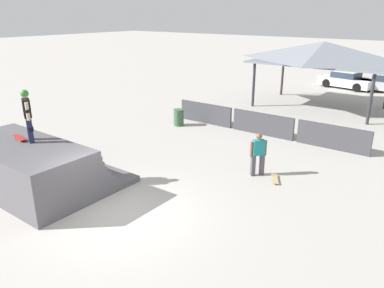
{
  "coord_description": "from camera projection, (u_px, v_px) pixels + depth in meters",
  "views": [
    {
      "loc": [
        7.47,
        -6.32,
        5.57
      ],
      "look_at": [
        -0.47,
        4.27,
        0.88
      ],
      "focal_mm": 35.0,
      "sensor_mm": 36.0,
      "label": 1
    }
  ],
  "objects": [
    {
      "name": "skater_on_deck",
      "position": [
        27.0,
        112.0,
        11.85
      ],
      "size": [
        0.71,
        0.46,
        1.69
      ],
      "rotation": [
        0.0,
        0.0,
        -0.46
      ],
      "color": "#1E2347",
      "rests_on": "quarter_pipe_ramp"
    },
    {
      "name": "quarter_pipe_ramp",
      "position": [
        32.0,
        167.0,
        12.33
      ],
      "size": [
        4.98,
        3.9,
        1.59
      ],
      "color": "#565459",
      "rests_on": "ground"
    },
    {
      "name": "trash_bin",
      "position": [
        179.0,
        117.0,
        19.27
      ],
      "size": [
        0.52,
        0.52,
        0.85
      ],
      "primitive_type": "cylinder",
      "color": "#385B3D",
      "rests_on": "ground"
    },
    {
      "name": "ground_plane",
      "position": [
        117.0,
        215.0,
        10.85
      ],
      "size": [
        160.0,
        160.0,
        0.0
      ],
      "primitive_type": "plane",
      "color": "#ADA8A0"
    },
    {
      "name": "bystander_walking",
      "position": [
        258.0,
        152.0,
        13.23
      ],
      "size": [
        0.48,
        0.56,
        1.58
      ],
      "rotation": [
        0.0,
        0.0,
        4.04
      ],
      "color": "#4C4C51",
      "rests_on": "ground"
    },
    {
      "name": "parked_car_white",
      "position": [
        347.0,
        80.0,
        28.71
      ],
      "size": [
        4.27,
        2.46,
        1.27
      ],
      "rotation": [
        0.0,
        0.0,
        -0.2
      ],
      "color": "silver",
      "rests_on": "ground"
    },
    {
      "name": "barrier_fence",
      "position": [
        263.0,
        124.0,
        17.79
      ],
      "size": [
        9.72,
        0.12,
        1.05
      ],
      "color": "#3D3D42",
      "rests_on": "ground"
    },
    {
      "name": "pavilion_shelter",
      "position": [
        324.0,
        53.0,
        21.99
      ],
      "size": [
        7.91,
        4.99,
        3.95
      ],
      "color": "#2D2D33",
      "rests_on": "ground"
    },
    {
      "name": "skateboard_on_deck",
      "position": [
        20.0,
        138.0,
        12.3
      ],
      "size": [
        0.87,
        0.36,
        0.09
      ],
      "rotation": [
        0.0,
        0.0,
        -0.2
      ],
      "color": "silver",
      "rests_on": "quarter_pipe_ramp"
    },
    {
      "name": "skateboard_on_ground",
      "position": [
        275.0,
        179.0,
        13.07
      ],
      "size": [
        0.55,
        0.77,
        0.09
      ],
      "rotation": [
        0.0,
        0.0,
        2.09
      ],
      "color": "red",
      "rests_on": "ground"
    }
  ]
}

